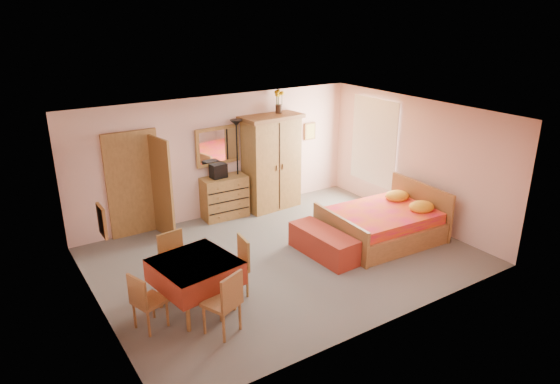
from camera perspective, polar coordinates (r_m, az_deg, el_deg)
floor at (r=9.19m, az=0.50°, el=-7.40°), size 6.50×6.50×0.00m
ceiling at (r=8.31m, az=0.56°, el=8.68°), size 6.50×6.50×0.00m
wall_back at (r=10.74m, az=-6.88°, el=4.07°), size 6.50×0.10×2.60m
wall_front at (r=6.89m, az=12.15°, el=-5.77°), size 6.50×0.10×2.60m
wall_left at (r=7.51m, az=-20.69°, el=-4.43°), size 0.10×5.00×2.60m
wall_right at (r=10.72m, az=15.20°, el=3.47°), size 0.10×5.00×2.60m
doorway at (r=10.14m, az=-16.37°, el=0.77°), size 1.06×0.12×2.15m
window at (r=11.45m, az=10.71°, el=5.67°), size 0.08×1.40×1.95m
picture_left at (r=6.82m, az=-19.69°, el=-3.14°), size 0.04×0.32×0.42m
picture_back at (r=11.83m, az=3.44°, el=6.95°), size 0.30×0.04×0.40m
chest_of_drawers at (r=10.77m, az=-6.37°, el=-0.60°), size 0.99×0.52×0.91m
wall_mirror at (r=10.61m, az=-7.11°, el=5.27°), size 1.03×0.13×0.81m
stereo at (r=10.55m, az=-7.06°, el=2.42°), size 0.34×0.26×0.30m
floor_lamp at (r=10.73m, az=-4.87°, el=2.74°), size 0.32×0.32×2.10m
wardrobe at (r=11.06m, az=-0.97°, el=3.40°), size 1.40×0.80×2.12m
sunflower_vase at (r=10.96m, az=-0.15°, el=10.32°), size 0.21×0.21×0.51m
bed at (r=9.87m, az=11.56°, el=-2.68°), size 2.20×1.78×0.98m
bench at (r=9.18m, az=4.97°, el=-5.87°), size 0.59×1.45×0.48m
dining_table at (r=7.65m, az=-9.56°, el=-10.44°), size 1.25×1.25×0.80m
chair_south at (r=7.06m, az=-6.71°, el=-12.38°), size 0.57×0.57×0.95m
chair_north at (r=8.13m, az=-11.62°, el=-8.00°), size 0.49×0.49×0.96m
chair_west at (r=7.36m, az=-14.68°, el=-11.88°), size 0.50×0.50×0.87m
chair_east at (r=7.90m, az=-5.46°, el=-8.59°), size 0.47×0.47×0.94m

